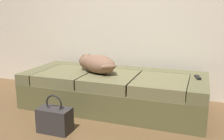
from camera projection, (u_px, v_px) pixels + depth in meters
The scene contains 4 objects.
couch at pixel (113, 90), 3.07m from camera, with size 2.15×0.90×0.43m.
dog_tan at pixel (97, 64), 3.03m from camera, with size 0.61×0.44×0.22m.
tv_remote at pixel (198, 77), 2.79m from camera, with size 0.04×0.15×0.02m, color black.
handbag at pixel (55, 119), 2.45m from camera, with size 0.32×0.18×0.38m.
Camera 1 is at (0.98, -1.67, 1.15)m, focal length 40.55 mm.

